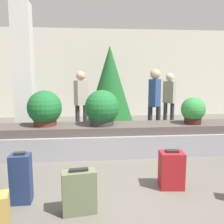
{
  "coord_description": "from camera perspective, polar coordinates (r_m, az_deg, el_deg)",
  "views": [
    {
      "loc": [
        -0.48,
        -3.16,
        1.58
      ],
      "look_at": [
        0.0,
        1.68,
        0.84
      ],
      "focal_mm": 40.0,
      "sensor_mm": 36.0,
      "label": 1
    }
  ],
  "objects": [
    {
      "name": "potted_plant_0",
      "position": [
        5.0,
        -15.14,
        0.69
      ],
      "size": [
        0.66,
        0.66,
        0.68
      ],
      "color": "#4C2319",
      "rests_on": "carousel"
    },
    {
      "name": "traveler_1",
      "position": [
        6.02,
        9.72,
        3.19
      ],
      "size": [
        0.34,
        0.36,
        1.69
      ],
      "rotation": [
        0.0,
        0.0,
        -2.26
      ],
      "color": "#282833",
      "rests_on": "ground_plane"
    },
    {
      "name": "potted_plant_1",
      "position": [
        5.25,
        18.05,
        0.3
      ],
      "size": [
        0.48,
        0.48,
        0.54
      ],
      "color": "#381914",
      "rests_on": "carousel"
    },
    {
      "name": "potted_plant_2",
      "position": [
        4.85,
        -2.3,
        0.78
      ],
      "size": [
        0.67,
        0.67,
        0.69
      ],
      "color": "#2D2D2D",
      "rests_on": "carousel"
    },
    {
      "name": "carousel",
      "position": [
        5.03,
        0.0,
        -6.26
      ],
      "size": [
        6.06,
        0.88,
        0.59
      ],
      "color": "gray",
      "rests_on": "ground_plane"
    },
    {
      "name": "suitcase_6",
      "position": [
        3.66,
        13.42,
        -12.69
      ],
      "size": [
        0.35,
        0.29,
        0.54
      ],
      "rotation": [
        0.0,
        0.0,
        -0.09
      ],
      "color": "maroon",
      "rests_on": "ground_plane"
    },
    {
      "name": "traveler_2",
      "position": [
        7.21,
        12.96,
        3.46
      ],
      "size": [
        0.35,
        0.36,
        1.6
      ],
      "rotation": [
        0.0,
        0.0,
        2.33
      ],
      "color": "#282833",
      "rests_on": "ground_plane"
    },
    {
      "name": "pillar",
      "position": [
        6.33,
        -19.5,
        8.39
      ],
      "size": [
        0.42,
        0.42,
        3.2
      ],
      "color": "silver",
      "rests_on": "ground_plane"
    },
    {
      "name": "decorated_tree",
      "position": [
        7.36,
        -0.49,
        6.38
      ],
      "size": [
        1.37,
        1.37,
        2.39
      ],
      "color": "#4C331E",
      "rests_on": "ground_plane"
    },
    {
      "name": "suitcase_7",
      "position": [
        3.36,
        -20.07,
        -14.04
      ],
      "size": [
        0.25,
        0.22,
        0.64
      ],
      "rotation": [
        0.0,
        0.0,
        0.02
      ],
      "color": "navy",
      "rests_on": "ground_plane"
    },
    {
      "name": "ground_plane",
      "position": [
        3.56,
        2.78,
        -17.64
      ],
      "size": [
        18.0,
        18.0,
        0.0
      ],
      "primitive_type": "plane",
      "color": "#59544C"
    },
    {
      "name": "traveler_0",
      "position": [
        6.45,
        -7.08,
        3.3
      ],
      "size": [
        0.36,
        0.33,
        1.65
      ],
      "rotation": [
        0.0,
        0.0,
        0.64
      ],
      "color": "#282833",
      "rests_on": "ground_plane"
    },
    {
      "name": "suitcase_1",
      "position": [
        3.0,
        -7.53,
        -17.64
      ],
      "size": [
        0.41,
        0.24,
        0.53
      ],
      "rotation": [
        0.0,
        0.0,
        0.15
      ],
      "color": "#5B6647",
      "rests_on": "ground_plane"
    },
    {
      "name": "back_wall",
      "position": [
        9.36,
        -2.73,
        8.81
      ],
      "size": [
        18.0,
        0.06,
        3.2
      ],
      "color": "beige",
      "rests_on": "ground_plane"
    }
  ]
}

